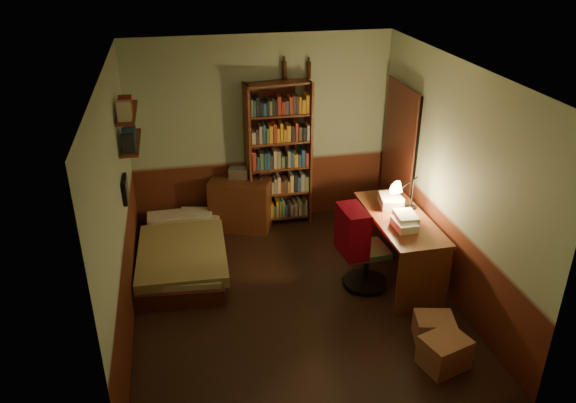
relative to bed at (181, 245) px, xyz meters
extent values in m
cube|color=black|center=(1.19, -0.97, -0.28)|extent=(3.50, 4.00, 0.02)
cube|color=silver|center=(1.19, -0.97, 2.34)|extent=(3.50, 4.00, 0.02)
cube|color=#98AA8A|center=(1.19, 1.04, 1.03)|extent=(3.50, 0.02, 2.60)
cube|color=#98AA8A|center=(-0.57, -0.97, 1.03)|extent=(0.02, 4.00, 2.60)
cube|color=#98AA8A|center=(2.95, -0.97, 1.03)|extent=(0.02, 4.00, 2.60)
cube|color=#98AA8A|center=(1.19, -2.98, 1.03)|extent=(3.50, 0.02, 2.60)
cube|color=black|center=(2.91, 0.33, 0.73)|extent=(0.06, 0.90, 2.00)
cube|color=#3B170F|center=(2.88, 0.33, 0.73)|extent=(0.02, 0.98, 2.08)
cube|color=olive|center=(0.00, 0.00, 0.00)|extent=(1.14, 1.93, 0.55)
cube|color=#532714|center=(0.83, 0.80, 0.08)|extent=(0.90, 0.66, 0.72)
cube|color=#B2B2B7|center=(0.85, 0.92, 0.51)|extent=(0.31, 0.27, 0.14)
cube|color=#532714|center=(1.39, 0.88, 0.73)|extent=(0.89, 0.38, 2.01)
cylinder|color=black|center=(1.49, 0.99, 1.86)|extent=(0.07, 0.07, 0.24)
cylinder|color=black|center=(1.82, 0.99, 1.84)|extent=(0.06, 0.06, 0.22)
cube|color=#532714|center=(2.50, -0.78, 0.13)|extent=(0.64, 1.50, 0.80)
cube|color=silver|center=(2.48, -0.50, 0.59)|extent=(0.28, 0.35, 0.13)
cone|color=black|center=(2.71, -0.59, 0.79)|extent=(0.21, 0.21, 0.53)
cube|color=#3A663C|center=(2.08, -0.89, 0.23)|extent=(0.53, 0.48, 1.00)
cube|color=maroon|center=(1.90, -0.93, 1.00)|extent=(0.29, 0.48, 0.55)
cube|color=#532714|center=(-0.45, 0.13, 1.33)|extent=(0.20, 0.90, 0.03)
cube|color=#532714|center=(-0.45, 0.13, 1.68)|extent=(0.20, 0.90, 0.03)
cube|color=black|center=(-0.53, -0.37, 0.98)|extent=(0.04, 0.32, 0.26)
cube|color=#A06D4E|center=(2.37, -2.33, -0.12)|extent=(0.50, 0.45, 0.32)
cube|color=#A06D4E|center=(2.44, -1.95, -0.14)|extent=(0.44, 0.39, 0.27)
camera|label=1|loc=(0.07, -6.09, 3.52)|focal=35.00mm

